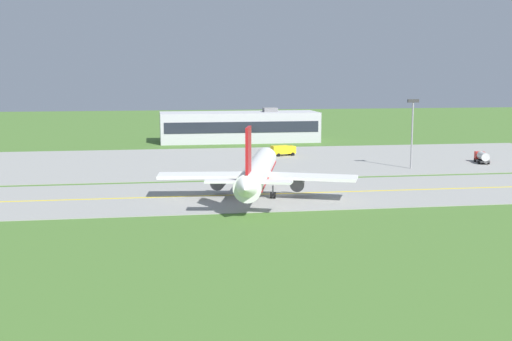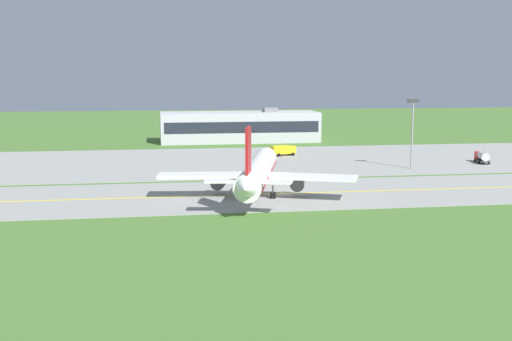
{
  "view_description": "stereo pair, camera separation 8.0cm",
  "coord_description": "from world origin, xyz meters",
  "px_view_note": "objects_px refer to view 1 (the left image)",
  "views": [
    {
      "loc": [
        -21.69,
        -106.25,
        20.25
      ],
      "look_at": [
        -4.66,
        0.77,
        4.0
      ],
      "focal_mm": 46.08,
      "sensor_mm": 36.0,
      "label": 1
    },
    {
      "loc": [
        -21.61,
        -106.27,
        20.25
      ],
      "look_at": [
        -4.66,
        0.77,
        4.0
      ],
      "focal_mm": 46.08,
      "sensor_mm": 36.0,
      "label": 2
    }
  ],
  "objects_px": {
    "service_truck_baggage": "(283,150)",
    "apron_light_mast": "(412,125)",
    "airplane_lead": "(258,172)",
    "service_truck_fuel": "(482,157)"
  },
  "relations": [
    {
      "from": "airplane_lead",
      "to": "service_truck_fuel",
      "type": "bearing_deg",
      "value": 29.29
    },
    {
      "from": "service_truck_baggage",
      "to": "apron_light_mast",
      "type": "xyz_separation_m",
      "value": [
        22.5,
        -25.31,
        7.79
      ]
    },
    {
      "from": "airplane_lead",
      "to": "service_truck_baggage",
      "type": "distance_m",
      "value": 53.28
    },
    {
      "from": "airplane_lead",
      "to": "service_truck_fuel",
      "type": "relative_size",
      "value": 6.2
    },
    {
      "from": "service_truck_baggage",
      "to": "apron_light_mast",
      "type": "height_order",
      "value": "apron_light_mast"
    },
    {
      "from": "service_truck_fuel",
      "to": "apron_light_mast",
      "type": "xyz_separation_m",
      "value": [
        -18.99,
        -5.54,
        7.79
      ]
    },
    {
      "from": "airplane_lead",
      "to": "apron_light_mast",
      "type": "relative_size",
      "value": 2.66
    },
    {
      "from": "service_truck_baggage",
      "to": "service_truck_fuel",
      "type": "relative_size",
      "value": 1.0
    },
    {
      "from": "service_truck_baggage",
      "to": "apron_light_mast",
      "type": "bearing_deg",
      "value": -48.36
    },
    {
      "from": "service_truck_baggage",
      "to": "service_truck_fuel",
      "type": "height_order",
      "value": "service_truck_fuel"
    }
  ]
}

